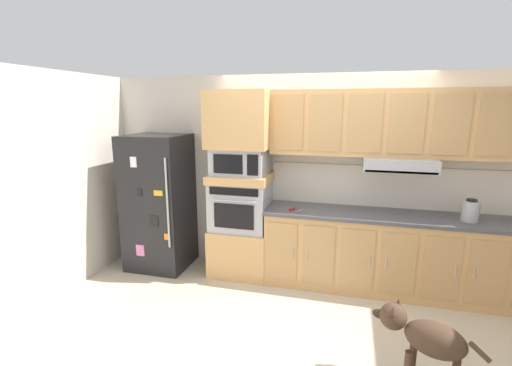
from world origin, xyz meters
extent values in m
plane|color=beige|center=(0.00, 0.00, 0.00)|extent=(9.60, 9.60, 0.00)
cube|color=beige|center=(0.00, 1.11, 1.25)|extent=(6.20, 0.12, 2.50)
cube|color=beige|center=(-2.80, 0.00, 1.25)|extent=(0.12, 7.10, 2.50)
cube|color=black|center=(-2.04, 0.68, 0.88)|extent=(0.76, 0.70, 1.76)
cylinder|color=silver|center=(-1.71, 0.31, 0.98)|extent=(0.02, 0.02, 1.10)
cube|color=gold|center=(-1.83, 0.33, 1.10)|extent=(0.12, 0.01, 0.07)
cube|color=orange|center=(-1.75, 0.33, 0.55)|extent=(0.07, 0.01, 0.08)
cube|color=black|center=(-1.91, 0.33, 0.74)|extent=(0.12, 0.01, 0.14)
cube|color=pink|center=(-2.14, 0.33, 0.33)|extent=(0.11, 0.01, 0.15)
cube|color=white|center=(-2.14, 0.33, 1.46)|extent=(0.08, 0.01, 0.13)
cube|color=black|center=(-2.09, 0.33, 1.09)|extent=(0.07, 0.01, 0.10)
cube|color=tan|center=(-0.93, 0.75, 0.30)|extent=(0.74, 0.62, 0.60)
cube|color=#A8AAAF|center=(-0.93, 0.75, 0.90)|extent=(0.70, 0.58, 0.60)
cube|color=black|center=(-0.93, 0.45, 0.84)|extent=(0.49, 0.01, 0.30)
cube|color=black|center=(-0.93, 0.45, 1.14)|extent=(0.59, 0.01, 0.09)
cylinder|color=#A8AAAF|center=(-0.93, 0.43, 1.03)|extent=(0.56, 0.02, 0.02)
cube|color=tan|center=(-0.93, 0.75, 1.25)|extent=(0.74, 0.62, 0.10)
cube|color=#A8AAAF|center=(-0.93, 0.75, 1.46)|extent=(0.64, 0.53, 0.32)
cube|color=black|center=(-1.00, 0.48, 1.46)|extent=(0.35, 0.01, 0.22)
cube|color=black|center=(-0.70, 0.48, 1.46)|extent=(0.13, 0.01, 0.24)
cube|color=tan|center=(-0.93, 0.75, 1.96)|extent=(0.74, 0.62, 0.68)
cube|color=tan|center=(0.92, 0.75, 0.44)|extent=(2.96, 0.60, 0.88)
cube|color=tan|center=(-0.35, 0.44, 0.46)|extent=(0.36, 0.01, 0.70)
cylinder|color=#BCBCC1|center=(-0.22, 0.43, 0.46)|extent=(0.01, 0.01, 0.12)
cube|color=tan|center=(0.08, 0.44, 0.46)|extent=(0.36, 0.01, 0.70)
cylinder|color=#BCBCC1|center=(-0.05, 0.43, 0.46)|extent=(0.01, 0.01, 0.12)
cube|color=tan|center=(0.50, 0.44, 0.46)|extent=(0.36, 0.01, 0.70)
cylinder|color=#BCBCC1|center=(0.63, 0.43, 0.46)|extent=(0.01, 0.01, 0.12)
cube|color=tan|center=(0.92, 0.44, 0.46)|extent=(0.36, 0.01, 0.70)
cylinder|color=#BCBCC1|center=(0.80, 0.43, 0.46)|extent=(0.01, 0.01, 0.12)
cube|color=tan|center=(1.35, 0.44, 0.46)|extent=(0.36, 0.01, 0.70)
cylinder|color=#BCBCC1|center=(1.47, 0.43, 0.46)|extent=(0.01, 0.01, 0.12)
cube|color=tan|center=(1.77, 0.44, 0.46)|extent=(0.36, 0.01, 0.70)
cylinder|color=#BCBCC1|center=(1.64, 0.43, 0.46)|extent=(0.01, 0.01, 0.12)
cube|color=#4C4C51|center=(0.92, 0.75, 0.90)|extent=(3.00, 0.64, 0.04)
cube|color=silver|center=(0.92, 1.04, 1.17)|extent=(3.00, 0.02, 0.50)
cube|color=tan|center=(0.92, 0.88, 1.93)|extent=(2.96, 0.34, 0.74)
cube|color=#A8AAAF|center=(0.89, 0.81, 1.49)|extent=(0.76, 0.48, 0.14)
cube|color=black|center=(0.89, 0.59, 1.43)|extent=(0.72, 0.04, 0.02)
cube|color=tan|center=(-0.35, 0.70, 1.93)|extent=(0.36, 0.01, 0.63)
cube|color=tan|center=(0.08, 0.70, 1.93)|extent=(0.36, 0.01, 0.63)
cube|color=tan|center=(0.50, 0.70, 1.93)|extent=(0.36, 0.01, 0.63)
cube|color=tan|center=(0.92, 0.70, 1.93)|extent=(0.36, 0.01, 0.63)
cube|color=tan|center=(1.35, 0.70, 1.93)|extent=(0.36, 0.01, 0.63)
cube|color=tan|center=(1.77, 0.70, 1.93)|extent=(0.36, 0.01, 0.63)
cylinder|color=red|center=(-0.26, 0.63, 0.93)|extent=(0.07, 0.10, 0.03)
cylinder|color=silver|center=(-0.17, 0.58, 0.93)|extent=(0.06, 0.11, 0.01)
cylinder|color=#A8AAAF|center=(1.62, 0.70, 1.03)|extent=(0.17, 0.17, 0.22)
cylinder|color=black|center=(1.62, 0.70, 1.15)|extent=(0.10, 0.10, 0.02)
ellipsoid|color=#473323|center=(1.02, -0.82, 0.46)|extent=(0.49, 0.40, 0.26)
sphere|color=#473323|center=(0.75, -0.71, 0.53)|extent=(0.20, 0.20, 0.20)
ellipsoid|color=#312318|center=(0.65, -0.67, 0.51)|extent=(0.14, 0.11, 0.07)
cone|color=#473323|center=(0.73, -0.78, 0.62)|extent=(0.06, 0.06, 0.06)
cone|color=#473323|center=(0.78, -0.65, 0.62)|extent=(0.06, 0.06, 0.06)
cylinder|color=#473323|center=(1.28, -0.93, 0.48)|extent=(0.15, 0.09, 0.12)
cylinder|color=#473323|center=(0.91, -0.70, 0.16)|extent=(0.06, 0.06, 0.33)
camera|label=1|loc=(0.35, -3.35, 2.11)|focal=24.86mm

